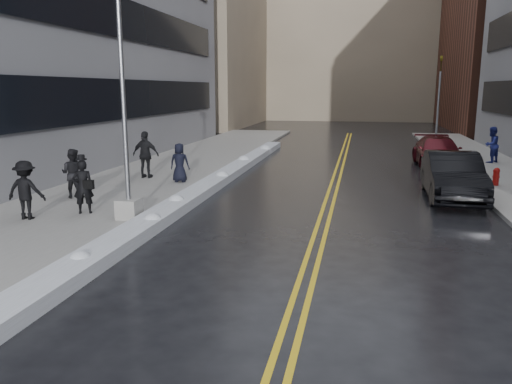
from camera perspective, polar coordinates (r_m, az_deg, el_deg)
The scene contains 18 objects.
ground at distance 12.81m, azimuth -4.73°, elevation -6.66°, with size 160.00×160.00×0.00m, color black.
sidewalk_west at distance 23.87m, azimuth -11.16°, elevation 1.97°, with size 5.50×50.00×0.15m, color gray.
lane_line_left at distance 22.04m, azimuth 8.63°, elevation 1.07°, with size 0.12×50.00×0.01m, color gold.
lane_line_right at distance 22.03m, azimuth 9.41°, elevation 1.04°, with size 0.12×50.00×0.01m, color gold.
snow_ridge at distance 20.89m, azimuth -4.95°, elevation 1.03°, with size 0.90×30.00×0.34m, color silver.
building_west_far at distance 59.01m, azimuth -7.28°, elevation 16.48°, with size 14.00×22.00×18.00m, color gray.
building_far at distance 71.99m, azimuth 11.10°, elevation 17.09°, with size 36.00×16.00×22.00m, color gray.
lamppost at distance 15.32m, azimuth -14.69°, elevation 5.73°, with size 0.65×0.65×7.62m.
fire_hydrant at distance 22.59m, azimuth 25.76°, elevation 1.69°, with size 0.26×0.26×0.73m.
traffic_signal at distance 35.99m, azimuth 20.14°, elevation 10.03°, with size 0.16×0.20×6.00m.
pedestrian_fedora at distance 16.60m, azimuth -19.15°, elevation 0.56°, with size 0.62×0.41×1.71m, color black.
pedestrian_b at distance 19.12m, azimuth -20.17°, elevation 2.01°, with size 0.87×0.68×1.78m, color black.
pedestrian_c at distance 21.28m, azimuth -8.72°, elevation 3.33°, with size 0.80×0.52×1.65m, color black.
pedestrian_d at distance 22.53m, azimuth -12.48°, elevation 4.19°, with size 1.21×0.50×2.06m, color black.
pedestrian_e at distance 16.53m, azimuth -24.82°, elevation 0.21°, with size 1.15×0.66×1.78m, color black.
pedestrian_east at distance 29.42m, azimuth 25.31°, elevation 4.90°, with size 0.93×0.72×1.91m, color navy.
car_black at distance 19.83m, azimuth 21.56°, elevation 1.70°, with size 1.82×5.23×1.72m, color black.
car_maroon at distance 27.84m, azimuth 20.06°, elevation 4.30°, with size 2.16×5.32×1.54m, color #450B11.
Camera 1 is at (3.52, -11.64, 4.04)m, focal length 35.00 mm.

